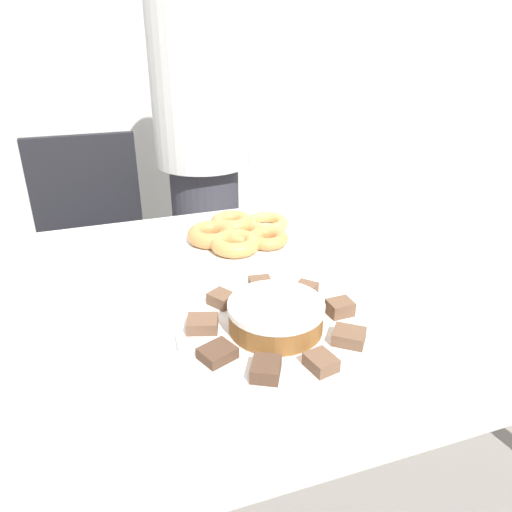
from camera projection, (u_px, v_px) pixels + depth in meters
The scene contains 23 objects.
ground_plane at pixel (274, 508), 1.41m from camera, with size 12.00×12.00×0.00m, color gray.
wall_back at pixel (151, 2), 2.17m from camera, with size 8.00×0.05×2.60m.
table at pixel (279, 312), 1.12m from camera, with size 1.87×0.95×0.73m.
person_standing at pixel (203, 143), 1.74m from camera, with size 0.33×0.33×1.60m.
office_chair_left at pixel (96, 267), 1.87m from camera, with size 0.45×0.45×0.86m.
plate_cake at pixel (276, 330), 0.92m from camera, with size 0.36×0.36×0.01m.
plate_donuts at pixel (242, 241), 1.28m from camera, with size 0.37×0.37×0.01m.
frosted_cake at pixel (276, 316), 0.91m from camera, with size 0.18×0.18×0.05m.
lamington_0 at pixel (202, 324), 0.91m from camera, with size 0.07×0.06×0.02m.
lamington_1 at pixel (217, 353), 0.83m from camera, with size 0.07×0.07×0.02m.
lamington_2 at pixel (266, 369), 0.79m from camera, with size 0.07×0.07×0.02m.
lamington_3 at pixel (321, 362), 0.81m from camera, with size 0.05×0.06×0.02m.
lamington_4 at pixel (349, 337), 0.87m from camera, with size 0.07×0.07×0.02m.
lamington_5 at pixel (340, 308), 0.96m from camera, with size 0.05×0.04×0.03m.
lamington_6 at pixel (305, 290), 1.02m from camera, with size 0.06×0.06×0.02m.
lamington_7 at pixel (261, 286), 1.03m from camera, with size 0.05×0.06×0.03m.
lamington_8 at pixel (222, 299), 0.99m from camera, with size 0.06×0.06×0.02m.
donut_0 at pixel (242, 234), 1.27m from camera, with size 0.12×0.12×0.03m.
donut_1 at pixel (267, 223), 1.34m from camera, with size 0.12×0.12×0.03m.
donut_2 at pixel (232, 223), 1.32m from camera, with size 0.11×0.11×0.04m.
donut_3 at pixel (212, 234), 1.26m from camera, with size 0.13×0.13×0.04m.
donut_4 at pixel (235, 243), 1.21m from camera, with size 0.12×0.12×0.04m.
donut_5 at pixel (267, 238), 1.24m from camera, with size 0.10×0.10×0.03m.
Camera 1 is at (-0.36, -0.88, 1.26)m, focal length 35.00 mm.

